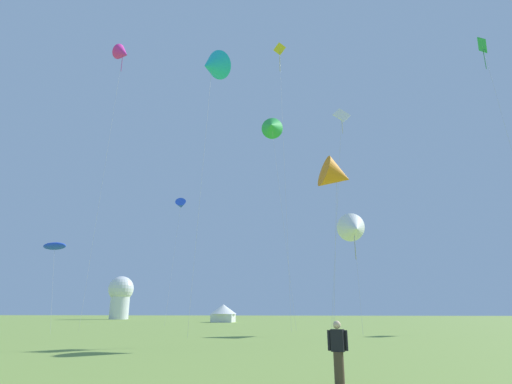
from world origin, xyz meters
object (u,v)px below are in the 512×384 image
person_spectator (338,354)px  kite_blue_delta (181,205)px  kite_yellow_diamond (280,61)px  kite_magenta_delta (123,53)px  kite_green_diamond (484,50)px  kite_white_diamond (341,121)px  kite_green_delta (272,127)px  observatory_dome (121,295)px  kite_cyan_delta (212,65)px  kite_white_delta (354,228)px  kite_orange_delta (337,175)px  festival_tent_center (223,312)px  kite_blue_parafoil (55,246)px

person_spectator → kite_blue_delta: bearing=114.1°
kite_yellow_diamond → kite_magenta_delta: size_ratio=0.97×
kite_green_diamond → person_spectator: 47.12m
kite_white_diamond → person_spectator: bearing=-96.1°
kite_green_delta → kite_magenta_delta: bearing=-168.1°
kite_green_diamond → kite_magenta_delta: (-43.49, -0.40, 3.54)m
kite_yellow_diamond → observatory_dome: kite_yellow_diamond is taller
kite_cyan_delta → observatory_dome: size_ratio=2.51×
kite_yellow_diamond → kite_white_delta: (7.17, -4.01, -21.99)m
kite_orange_delta → festival_tent_center: (-19.21, 50.73, -9.47)m
kite_yellow_diamond → kite_magenta_delta: 20.43m
person_spectator → kite_blue_parafoil: bearing=136.1°
kite_blue_parafoil → kite_green_diamond: (45.89, 5.53, 22.20)m
kite_green_delta → kite_blue_delta: bearing=144.4°
kite_cyan_delta → kite_magenta_delta: bearing=148.6°
kite_blue_delta → kite_yellow_diamond: bearing=-39.7°
kite_cyan_delta → kite_white_delta: bearing=23.5°
kite_yellow_diamond → kite_white_delta: bearing=-29.2°
kite_yellow_diamond → festival_tent_center: kite_yellow_diamond is taller
kite_green_delta → kite_white_delta: bearing=-38.9°
kite_green_delta → kite_white_diamond: (7.43, -14.22, -6.62)m
kite_green_delta → kite_white_delta: 18.26m
kite_white_delta → kite_green_delta: bearing=141.1°
kite_yellow_diamond → kite_cyan_delta: (-6.01, -9.75, -6.43)m
kite_magenta_delta → person_spectator: bearing=-51.8°
kite_white_delta → kite_yellow_diamond: bearing=150.8°
kite_blue_parafoil → kite_green_diamond: 51.28m
observatory_dome → kite_cyan_delta: bearing=-59.4°
kite_white_delta → kite_blue_delta: bearing=143.2°
kite_yellow_diamond → festival_tent_center: size_ratio=6.90×
kite_green_delta → kite_blue_parafoil: bearing=-156.8°
kite_blue_delta → kite_orange_delta: bearing=-54.1°
kite_orange_delta → kite_white_delta: (2.10, 12.03, -1.51)m
kite_green_diamond → kite_orange_delta: (-18.16, -15.39, -19.24)m
kite_green_delta → festival_tent_center: kite_green_delta is taller
kite_blue_parafoil → observatory_dome: (-24.28, 65.69, -2.28)m
kite_blue_delta → person_spectator: 52.35m
kite_blue_parafoil → observatory_dome: observatory_dome is taller
kite_blue_parafoil → kite_white_delta: kite_white_delta is taller
kite_blue_parafoil → kite_white_diamond: size_ratio=0.46×
kite_orange_delta → kite_blue_delta: size_ratio=0.69×
kite_blue_delta → kite_white_diamond: 33.54m
festival_tent_center → observatory_dome: size_ratio=0.46×
kite_orange_delta → observatory_dome: (-52.01, 75.55, -5.25)m
person_spectator → observatory_dome: size_ratio=0.16×
kite_green_delta → kite_green_diamond: bearing=-8.2°
kite_green_delta → observatory_dome: (-45.54, 56.60, -18.29)m
festival_tent_center → kite_yellow_diamond: bearing=-67.8°
kite_orange_delta → kite_green_delta: bearing=108.9°
kite_yellow_diamond → kite_cyan_delta: size_ratio=1.26×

